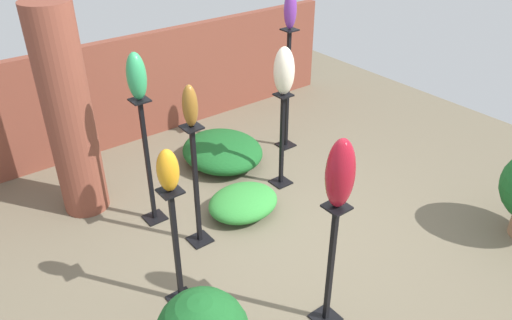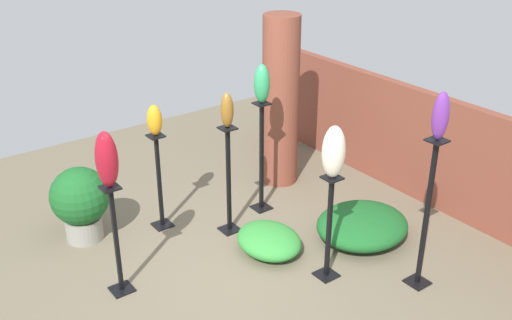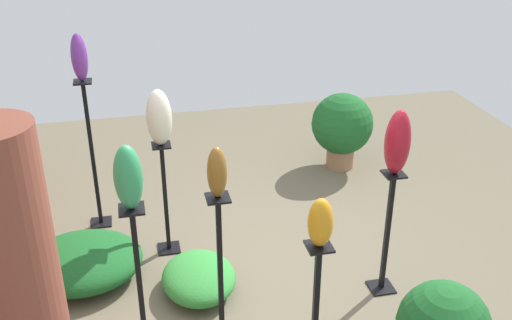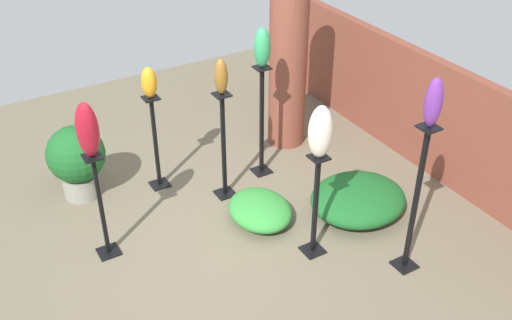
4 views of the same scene
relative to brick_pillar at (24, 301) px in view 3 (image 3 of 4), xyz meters
name	(u,v)px [view 3 (image 3 of 4)]	position (x,y,z in m)	size (l,w,h in m)	color
ground_plane	(266,277)	(1.26, -1.67, -1.04)	(8.00, 8.00, 0.00)	#6B604C
brick_pillar	(24,301)	(0.00, 0.00, 0.00)	(0.44, 0.44, 2.08)	brown
pedestal_ruby	(386,238)	(0.90, -2.57, -0.55)	(0.20, 0.20, 1.08)	black
pedestal_violet	(93,161)	(2.45, -0.28, -0.36)	(0.20, 0.20, 1.47)	black
pedestal_amber	(315,320)	(0.11, -1.72, -0.55)	(0.20, 0.20, 1.08)	black
pedestal_bronze	(220,277)	(0.62, -1.18, -0.49)	(0.20, 0.20, 1.20)	black
pedestal_jade	(141,299)	(0.45, -0.62, -0.45)	(0.20, 0.20, 1.29)	black
pedestal_ivory	(166,204)	(1.86, -0.89, -0.56)	(0.20, 0.20, 1.06)	black
art_vase_ruby	(398,142)	(0.90, -2.57, 0.30)	(0.20, 0.19, 0.51)	maroon
art_vase_violet	(79,57)	(2.45, -0.28, 0.64)	(0.14, 0.14, 0.43)	#6B2D8C
art_vase_amber	(320,223)	(0.11, -1.72, 0.20)	(0.16, 0.16, 0.33)	orange
art_vase_bronze	(217,173)	(0.62, -1.18, 0.34)	(0.13, 0.13, 0.36)	brown
art_vase_jade	(128,177)	(0.45, -0.62, 0.46)	(0.17, 0.17, 0.42)	#2D9356
art_vase_ivory	(159,118)	(1.86, -0.89, 0.27)	(0.20, 0.21, 0.49)	beige
potted_plant_front_right	(342,126)	(3.13, -3.01, -0.53)	(0.70, 0.70, 0.89)	#936B4C
foliage_bed_east	(199,278)	(1.20, -1.08, -0.91)	(0.73, 0.61, 0.26)	#338C38
foliage_bed_west	(83,262)	(1.59, -0.15, -0.88)	(0.90, 1.01, 0.32)	#195923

